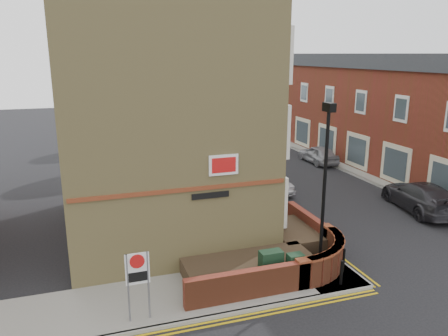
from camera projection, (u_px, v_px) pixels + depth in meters
ground at (295, 303)px, 14.43m from camera, size 120.00×120.00×0.00m
pavement_corner at (181, 296)px, 14.73m from camera, size 13.00×3.00×0.12m
pavement_main at (213, 174)px, 29.71m from camera, size 2.00×32.00×0.12m
pavement_far at (377, 171)px, 30.29m from camera, size 4.00×40.00×0.12m
kerb_side at (192, 321)px, 13.35m from camera, size 13.00×0.15×0.12m
kerb_main_near at (227, 173)px, 30.02m from camera, size 0.15×32.00×0.12m
kerb_main_far at (352, 174)px, 29.68m from camera, size 0.15×40.00×0.12m
yellow_lines_side at (194, 327)px, 13.13m from camera, size 13.00×0.28×0.01m
yellow_lines_main at (230, 173)px, 30.11m from camera, size 0.28×32.00×0.01m
corner_building at (159, 95)px, 19.33m from camera, size 8.95×10.40×13.60m
garden_wall at (265, 269)px, 16.72m from camera, size 6.80×6.00×1.20m
lamppost at (324, 191)px, 15.16m from camera, size 0.25×0.50×6.30m
utility_cabinet_large at (271, 267)px, 15.35m from camera, size 0.80×0.45×1.20m
utility_cabinet_small at (295, 269)px, 15.33m from camera, size 0.55×0.40×1.10m
bollard_near at (341, 273)px, 15.25m from camera, size 0.11×0.11×0.90m
bollard_far at (343, 260)px, 16.17m from camera, size 0.11×0.11×0.90m
zone_sign at (138, 274)px, 12.95m from camera, size 0.72×0.07×2.20m
far_terrace at (365, 107)px, 33.41m from camera, size 5.40×30.40×8.00m
far_terrace_cream at (259, 87)px, 52.70m from camera, size 5.40×12.40×8.00m
tree_near at (221, 109)px, 26.74m from camera, size 3.64×3.65×6.70m
tree_mid at (190, 91)px, 33.96m from camera, size 4.03×4.03×7.42m
tree_far at (170, 87)px, 41.38m from camera, size 3.81×3.81×7.00m
traffic_light_assembly at (187, 116)px, 37.41m from camera, size 0.20×0.16×4.20m
silver_car_near at (265, 182)px, 25.79m from camera, size 2.50×4.09×1.27m
red_car_main at (235, 161)px, 30.53m from camera, size 4.17×5.58×1.41m
grey_car_far at (420, 196)px, 22.80m from camera, size 3.04×5.54×1.52m
silver_car_far at (318, 154)px, 32.75m from camera, size 1.61×3.96×1.35m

